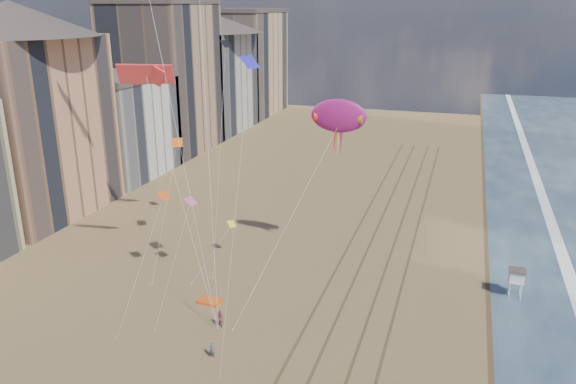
# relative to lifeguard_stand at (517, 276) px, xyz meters

# --- Properties ---
(wet_sand) EXTENTS (260.00, 260.00, 0.00)m
(wet_sand) POSITION_rel_lifeguard_stand_xyz_m (1.81, 11.62, -2.29)
(wet_sand) COLOR #42301E
(wet_sand) RESTS_ON ground
(foam) EXTENTS (260.00, 260.00, 0.00)m
(foam) POSITION_rel_lifeguard_stand_xyz_m (6.01, 11.62, -2.28)
(foam) COLOR white
(foam) RESTS_ON ground
(tracks) EXTENTS (7.68, 120.00, 0.01)m
(tracks) POSITION_rel_lifeguard_stand_xyz_m (-14.64, 1.62, -2.28)
(tracks) COLOR brown
(tracks) RESTS_ON ground
(buildings) EXTENTS (34.72, 131.35, 29.00)m
(buildings) POSITION_rel_lifeguard_stand_xyz_m (-62.92, 37.21, 11.26)
(buildings) COLOR #C6B284
(buildings) RESTS_ON ground
(lifeguard_stand) EXTENTS (1.64, 1.64, 2.97)m
(lifeguard_stand) POSITION_rel_lifeguard_stand_xyz_m (0.00, 0.00, 0.00)
(lifeguard_stand) COLOR white
(lifeguard_stand) RESTS_ON ground
(grounded_kite) EXTENTS (2.46, 1.69, 0.27)m
(grounded_kite) POSITION_rel_lifeguard_stand_xyz_m (-28.57, -10.33, -2.15)
(grounded_kite) COLOR #EF5614
(grounded_kite) RESTS_ON ground
(show_kite) EXTENTS (5.37, 8.68, 23.25)m
(show_kite) POSITION_rel_lifeguard_stand_xyz_m (-18.91, 1.88, 14.56)
(show_kite) COLOR #9B1766
(show_kite) RESTS_ON ground
(kite_flyer_a) EXTENTS (0.56, 0.38, 1.48)m
(kite_flyer_a) POSITION_rel_lifeguard_stand_xyz_m (-24.43, -18.56, -1.55)
(kite_flyer_a) COLOR #535A6B
(kite_flyer_a) RESTS_ON ground
(kite_flyer_b) EXTENTS (0.97, 0.88, 1.64)m
(kite_flyer_b) POSITION_rel_lifeguard_stand_xyz_m (-25.78, -14.07, -1.47)
(kite_flyer_b) COLOR #934A53
(kite_flyer_b) RESTS_ON ground
(small_kites) EXTENTS (15.20, 14.92, 20.52)m
(small_kites) POSITION_rel_lifeguard_stand_xyz_m (-31.09, -4.61, 12.73)
(small_kites) COLOR #D85494
(small_kites) RESTS_ON ground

